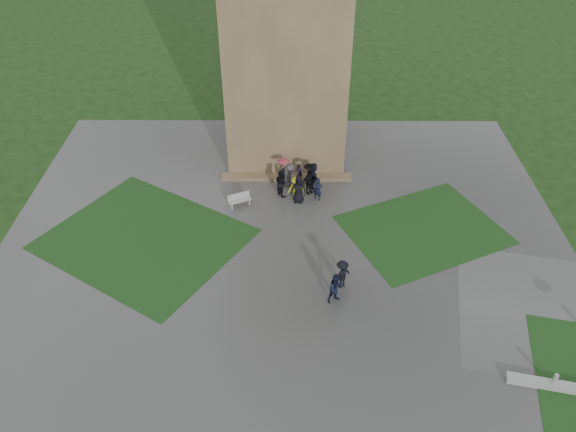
{
  "coord_description": "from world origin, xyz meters",
  "views": [
    {
      "loc": [
        0.36,
        -21.79,
        21.82
      ],
      "look_at": [
        0.17,
        4.8,
        1.2
      ],
      "focal_mm": 35.0,
      "sensor_mm": 36.0,
      "label": 1
    }
  ],
  "objects_px": {
    "bench": "(239,200)",
    "pedestrian_mid": "(336,288)",
    "pedestrian_near": "(342,274)",
    "tower": "(287,28)"
  },
  "relations": [
    {
      "from": "bench",
      "to": "pedestrian_near",
      "type": "distance_m",
      "value": 9.55
    },
    {
      "from": "tower",
      "to": "pedestrian_near",
      "type": "distance_m",
      "value": 17.23
    },
    {
      "from": "pedestrian_mid",
      "to": "pedestrian_near",
      "type": "xyz_separation_m",
      "value": [
        0.38,
        1.09,
        -0.02
      ]
    },
    {
      "from": "pedestrian_near",
      "to": "tower",
      "type": "bearing_deg",
      "value": -114.63
    },
    {
      "from": "bench",
      "to": "pedestrian_mid",
      "type": "distance_m",
      "value": 10.2
    },
    {
      "from": "bench",
      "to": "pedestrian_near",
      "type": "xyz_separation_m",
      "value": [
        6.1,
        -7.34,
        0.44
      ]
    },
    {
      "from": "bench",
      "to": "pedestrian_mid",
      "type": "height_order",
      "value": "pedestrian_mid"
    },
    {
      "from": "tower",
      "to": "pedestrian_mid",
      "type": "bearing_deg",
      "value": -80.33
    },
    {
      "from": "tower",
      "to": "bench",
      "type": "distance_m",
      "value": 11.78
    },
    {
      "from": "pedestrian_mid",
      "to": "pedestrian_near",
      "type": "height_order",
      "value": "pedestrian_mid"
    }
  ]
}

